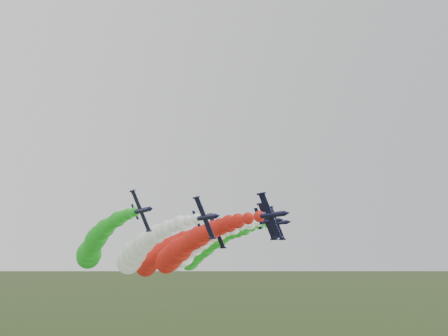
# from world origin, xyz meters

# --- Properties ---
(jet_lead) EXTENTS (12.26, 64.19, 16.39)m
(jet_lead) POSITION_xyz_m (7.88, 30.03, 33.79)
(jet_lead) COLOR #131236
(jet_lead) RESTS_ON ground
(jet_inner_left) EXTENTS (12.68, 64.61, 16.81)m
(jet_inner_left) POSITION_xyz_m (1.00, 42.75, 33.47)
(jet_inner_left) COLOR #131236
(jet_inner_left) RESTS_ON ground
(jet_inner_right) EXTENTS (12.39, 64.32, 16.51)m
(jet_inner_right) POSITION_xyz_m (19.02, 44.83, 33.92)
(jet_inner_right) COLOR #131236
(jet_inner_right) RESTS_ON ground
(jet_outer_left) EXTENTS (12.60, 64.53, 16.72)m
(jet_outer_left) POSITION_xyz_m (-8.87, 50.66, 35.03)
(jet_outer_left) COLOR #131236
(jet_outer_left) RESTS_ON ground
(jet_outer_right) EXTENTS (12.83, 64.76, 16.96)m
(jet_outer_right) POSITION_xyz_m (27.30, 51.88, 34.19)
(jet_outer_right) COLOR #131236
(jet_outer_right) RESTS_ON ground
(jet_trail) EXTENTS (12.72, 64.65, 16.84)m
(jet_trail) POSITION_xyz_m (13.09, 57.20, 31.96)
(jet_trail) COLOR #131236
(jet_trail) RESTS_ON ground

